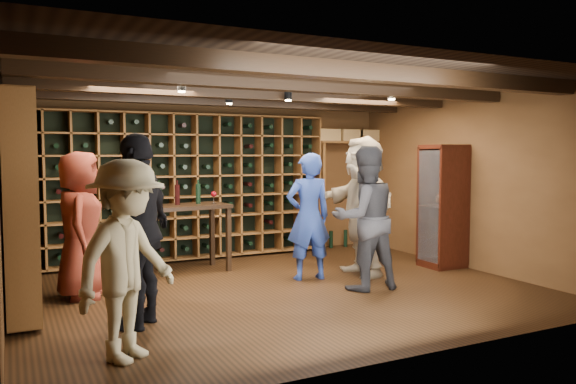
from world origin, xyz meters
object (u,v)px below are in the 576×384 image
man_blue_shirt (308,216)px  guest_beige (363,205)px  display_cabinet (443,208)px  guest_khaki (127,261)px  man_grey_suit (365,218)px  tasting_table (182,213)px  guest_woman_black (140,230)px  guest_red_floral (80,225)px

man_blue_shirt → guest_beige: 0.83m
display_cabinet → guest_khaki: 5.11m
man_blue_shirt → man_grey_suit: 0.86m
man_blue_shirt → display_cabinet: bearing=-176.7°
display_cabinet → tasting_table: size_ratio=1.32×
display_cabinet → man_grey_suit: display_cabinet is taller
guest_woman_black → tasting_table: guest_woman_black is taller
guest_woman_black → man_blue_shirt: bearing=151.1°
display_cabinet → tasting_table: (-3.50, 1.29, -0.03)m
guest_red_floral → guest_khaki: (0.11, -2.22, -0.03)m
guest_beige → guest_woman_black: bearing=-68.3°
display_cabinet → guest_khaki: display_cabinet is taller
man_grey_suit → guest_woman_black: (-2.75, -0.25, 0.05)m
man_grey_suit → guest_beige: bearing=-118.4°
man_blue_shirt → tasting_table: (-1.37, 1.13, -0.00)m
man_grey_suit → guest_beige: 0.87m
guest_beige → man_blue_shirt: bearing=-89.0°
display_cabinet → guest_woman_black: guest_woman_black is taller
guest_red_floral → tasting_table: 1.63m
display_cabinet → guest_woman_black: (-4.53, -0.87, 0.07)m
guest_woman_black → tasting_table: 2.40m
man_blue_shirt → guest_red_floral: bearing=1.0°
guest_beige → man_grey_suit: bearing=-27.8°
man_grey_suit → guest_red_floral: 3.33m
display_cabinet → guest_beige: 1.33m
display_cabinet → man_grey_suit: bearing=-160.9°
guest_khaki → guest_beige: bearing=-10.3°
guest_red_floral → man_blue_shirt: bearing=-85.9°
display_cabinet → tasting_table: bearing=159.8°
guest_red_floral → tasting_table: guest_red_floral is taller
guest_khaki → guest_red_floral: bearing=54.8°
man_grey_suit → guest_woman_black: size_ratio=0.94×
guest_red_floral → guest_beige: 3.63m
man_blue_shirt → guest_beige: guest_beige is taller
guest_khaki → guest_woman_black: bearing=33.9°
tasting_table → guest_woman_black: bearing=-122.7°
man_grey_suit → guest_beige: guest_beige is taller
display_cabinet → guest_beige: guest_beige is taller
guest_red_floral → guest_woman_black: size_ratio=0.91×
guest_beige → tasting_table: bearing=-113.6°
guest_khaki → man_blue_shirt: bearing=-2.8°
guest_woman_black → guest_beige: size_ratio=0.98×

